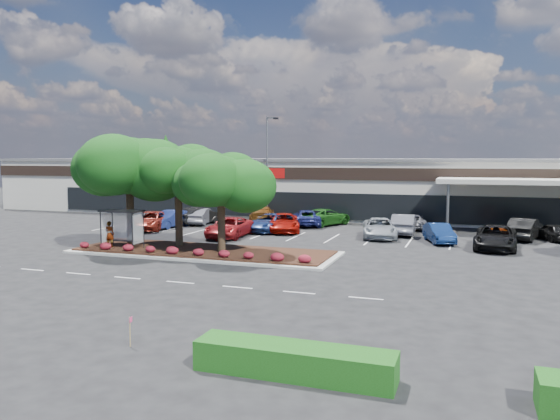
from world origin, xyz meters
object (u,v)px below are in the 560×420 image
(light_pole, at_px, (268,174))
(survey_stake, at_px, (130,328))
(car_0, at_px, (151,221))
(car_1, at_px, (171,219))

(light_pole, height_order, survey_stake, light_pole)
(car_0, relative_size, car_1, 1.20)
(survey_stake, xyz_separation_m, car_1, (-15.10, 28.18, 0.12))
(light_pole, xyz_separation_m, survey_stake, (8.69, -36.59, -4.00))
(light_pole, distance_m, car_0, 13.18)
(light_pole, height_order, car_0, light_pole)
(survey_stake, relative_size, car_0, 0.18)
(light_pole, xyz_separation_m, car_1, (-6.41, -8.41, -3.88))
(survey_stake, bearing_deg, car_0, 121.27)
(car_0, distance_m, car_1, 2.06)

